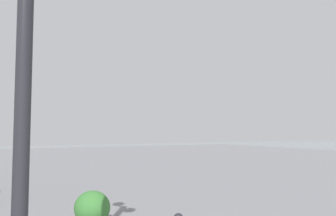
% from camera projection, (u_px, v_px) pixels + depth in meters
% --- Properties ---
extents(lamppost, '(0.98, 0.28, 4.43)m').
position_uv_depth(lamppost, '(26.00, 0.00, 3.07)').
color(lamppost, '#232328').
rests_on(lamppost, ground).
extents(shrub_low, '(0.73, 0.65, 0.62)m').
position_uv_depth(shrub_low, '(92.00, 208.00, 6.27)').
color(shrub_low, '#387533').
rests_on(shrub_low, ground).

